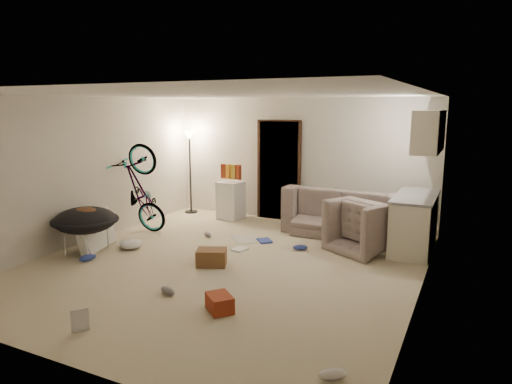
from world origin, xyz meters
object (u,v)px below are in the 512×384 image
at_px(tv_box, 96,231).
at_px(drink_case_b, 220,303).
at_px(kitchen_counter, 414,224).
at_px(mini_fridge, 231,200).
at_px(drink_case_a, 211,257).
at_px(floor_lamp, 190,154).
at_px(saucer_chair, 86,226).
at_px(bicycle, 141,209).
at_px(sofa, 344,217).
at_px(armchair, 369,231).
at_px(juicer, 201,252).

xyz_separation_m(tv_box, drink_case_b, (3.03, -1.13, -0.21)).
xyz_separation_m(kitchen_counter, mini_fridge, (-3.76, 0.55, -0.05)).
distance_m(mini_fridge, drink_case_a, 2.93).
relative_size(floor_lamp, drink_case_b, 5.34).
height_order(kitchen_counter, saucer_chair, kitchen_counter).
bearing_deg(bicycle, drink_case_b, -130.98).
distance_m(mini_fridge, tv_box, 3.00).
bearing_deg(drink_case_a, mini_fridge, 89.89).
bearing_deg(drink_case_b, kitchen_counter, 103.47).
xyz_separation_m(sofa, mini_fridge, (-2.47, 0.10, 0.07)).
bearing_deg(saucer_chair, tv_box, 90.00).
height_order(floor_lamp, drink_case_b, floor_lamp).
height_order(armchair, juicer, armchair).
distance_m(saucer_chair, drink_case_b, 3.19).
height_order(bicycle, drink_case_a, bicycle).
bearing_deg(drink_case_b, armchair, 111.32).
xyz_separation_m(kitchen_counter, tv_box, (-4.73, -2.28, -0.13)).
xyz_separation_m(floor_lamp, bicycle, (0.10, -1.78, -0.86)).
height_order(mini_fridge, saucer_chair, mini_fridge).
distance_m(sofa, armchair, 1.00).
relative_size(floor_lamp, bicycle, 1.06).
bearing_deg(juicer, kitchen_counter, 32.77).
xyz_separation_m(mini_fridge, drink_case_a, (1.16, -2.68, -0.27)).
height_order(mini_fridge, juicer, mini_fridge).
distance_m(bicycle, mini_fridge, 1.95).
xyz_separation_m(armchair, bicycle, (-4.07, -0.80, 0.14)).
xyz_separation_m(floor_lamp, juicer, (1.90, -2.54, -1.22)).
height_order(floor_lamp, armchair, floor_lamp).
distance_m(kitchen_counter, mini_fridge, 3.80).
bearing_deg(floor_lamp, bicycle, -86.79).
distance_m(kitchen_counter, drink_case_b, 3.82).
distance_m(bicycle, drink_case_a, 2.38).
xyz_separation_m(armchair, drink_case_b, (-1.04, -3.08, -0.21)).
height_order(armchair, mini_fridge, mini_fridge).
xyz_separation_m(kitchen_counter, juicer, (-2.93, -1.89, -0.35)).
relative_size(saucer_chair, juicer, 5.03).
relative_size(bicycle, juicer, 8.21).
bearing_deg(mini_fridge, drink_case_b, -59.47).
height_order(floor_lamp, sofa, floor_lamp).
xyz_separation_m(armchair, tv_box, (-4.07, -1.95, -0.00)).
bearing_deg(juicer, armchair, 34.41).
xyz_separation_m(kitchen_counter, sofa, (-1.29, 0.45, -0.12)).
bearing_deg(mini_fridge, sofa, 0.74).
distance_m(kitchen_counter, armchair, 0.75).
bearing_deg(mini_fridge, drink_case_a, -63.49).
xyz_separation_m(bicycle, juicer, (1.80, -0.75, -0.36)).
bearing_deg(saucer_chair, armchair, 27.93).
height_order(floor_lamp, mini_fridge, floor_lamp).
relative_size(mini_fridge, saucer_chair, 0.75).
height_order(sofa, saucer_chair, saucer_chair).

